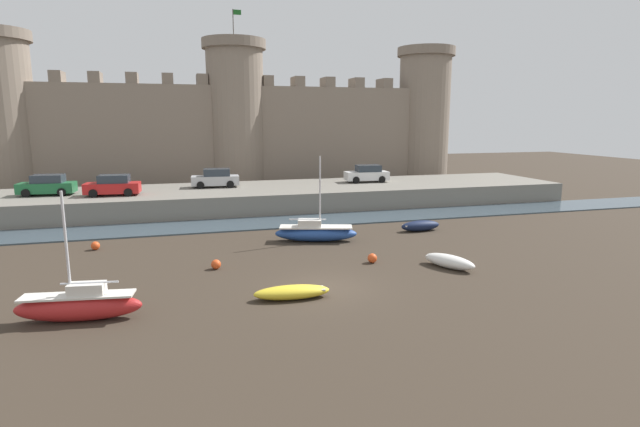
# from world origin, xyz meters

# --- Properties ---
(ground_plane) EXTENTS (160.00, 160.00, 0.00)m
(ground_plane) POSITION_xyz_m (0.00, 0.00, 0.00)
(ground_plane) COLOR #382D23
(water_channel) EXTENTS (80.00, 4.50, 0.10)m
(water_channel) POSITION_xyz_m (0.00, 15.12, 0.05)
(water_channel) COLOR #3D4C56
(water_channel) RESTS_ON ground
(quay_road) EXTENTS (56.62, 10.00, 1.74)m
(quay_road) POSITION_xyz_m (0.00, 22.37, 0.87)
(quay_road) COLOR slate
(quay_road) RESTS_ON ground
(castle) EXTENTS (51.29, 6.67, 18.87)m
(castle) POSITION_xyz_m (-0.00, 33.96, 6.99)
(castle) COLOR gray
(castle) RESTS_ON ground
(sailboat_foreground_right) EXTENTS (4.81, 1.68, 5.06)m
(sailboat_foreground_right) POSITION_xyz_m (-10.18, -0.99, 0.62)
(sailboat_foreground_right) COLOR red
(sailboat_foreground_right) RESTS_ON ground
(rowboat_foreground_centre) EXTENTS (2.23, 3.06, 0.69)m
(rowboat_foreground_centre) POSITION_xyz_m (7.13, 1.31, 0.36)
(rowboat_foreground_centre) COLOR silver
(rowboat_foreground_centre) RESTS_ON ground
(rowboat_near_channel_left) EXTENTS (3.38, 1.23, 0.59)m
(rowboat_near_channel_left) POSITION_xyz_m (-1.79, -0.93, 0.31)
(rowboat_near_channel_left) COLOR yellow
(rowboat_near_channel_left) RESTS_ON ground
(sailboat_midflat_right) EXTENTS (5.40, 2.85, 5.42)m
(sailboat_midflat_right) POSITION_xyz_m (1.95, 8.84, 0.57)
(sailboat_midflat_right) COLOR #234793
(sailboat_midflat_right) RESTS_ON ground
(rowboat_midflat_centre) EXTENTS (2.96, 1.11, 0.74)m
(rowboat_midflat_centre) POSITION_xyz_m (9.74, 9.67, 0.38)
(rowboat_midflat_centre) COLOR #141E3D
(rowboat_midflat_centre) RESTS_ON ground
(mooring_buoy_near_channel) EXTENTS (0.52, 0.52, 0.52)m
(mooring_buoy_near_channel) POSITION_xyz_m (3.60, 3.25, 0.26)
(mooring_buoy_near_channel) COLOR #E04C1E
(mooring_buoy_near_channel) RESTS_ON ground
(mooring_buoy_mid_mud) EXTENTS (0.50, 0.50, 0.50)m
(mooring_buoy_mid_mud) POSITION_xyz_m (-4.62, 4.41, 0.25)
(mooring_buoy_mid_mud) COLOR #E04C1E
(mooring_buoy_mid_mud) RESTS_ON ground
(mooring_buoy_off_centre) EXTENTS (0.51, 0.51, 0.51)m
(mooring_buoy_off_centre) POSITION_xyz_m (-11.23, 10.31, 0.25)
(mooring_buoy_off_centre) COLOR #E04C1E
(mooring_buoy_off_centre) RESTS_ON ground
(car_quay_centre_west) EXTENTS (4.21, 2.09, 1.62)m
(car_quay_centre_west) POSITION_xyz_m (-16.27, 22.41, 2.52)
(car_quay_centre_west) COLOR #1E6638
(car_quay_centre_west) RESTS_ON quay_road
(car_quay_centre_east) EXTENTS (4.21, 2.09, 1.62)m
(car_quay_centre_east) POSITION_xyz_m (11.06, 23.41, 2.52)
(car_quay_centre_east) COLOR silver
(car_quay_centre_east) RESTS_ON quay_road
(car_quay_west) EXTENTS (4.21, 2.09, 1.62)m
(car_quay_west) POSITION_xyz_m (-3.13, 23.64, 2.52)
(car_quay_west) COLOR #B2B5B7
(car_quay_west) RESTS_ON quay_road
(car_quay_east) EXTENTS (4.21, 2.09, 1.62)m
(car_quay_east) POSITION_xyz_m (-11.27, 20.86, 2.52)
(car_quay_east) COLOR red
(car_quay_east) RESTS_ON quay_road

